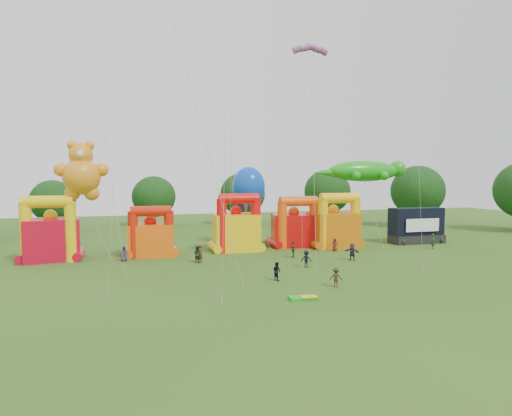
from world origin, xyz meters
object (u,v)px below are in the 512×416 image
object	(u,v)px
bouncy_castle_0	(51,236)
gecko_kite	(370,196)
octopus_kite	(252,201)
spectator_0	(124,254)
bouncy_castle_2	(236,229)
teddy_bear_kite	(89,200)
stage_trailer	(416,226)
spectator_4	(293,249)

from	to	relation	value
bouncy_castle_0	gecko_kite	bearing A→B (deg)	4.34
bouncy_castle_0	octopus_kite	size ratio (longest dim) A/B	0.68
gecko_kite	octopus_kite	xyz separation A→B (m)	(-16.66, 0.53, -0.55)
gecko_kite	spectator_0	size ratio (longest dim) A/B	8.83
octopus_kite	spectator_0	size ratio (longest dim) A/B	6.29
bouncy_castle_2	octopus_kite	xyz separation A→B (m)	(2.77, 2.94, 3.15)
teddy_bear_kite	spectator_0	world-z (taller)	teddy_bear_kite
teddy_bear_kite	stage_trailer	bearing A→B (deg)	2.80
bouncy_castle_2	stage_trailer	world-z (taller)	bouncy_castle_2
teddy_bear_kite	gecko_kite	xyz separation A→B (m)	(36.01, 4.87, -0.21)
spectator_4	gecko_kite	bearing A→B (deg)	151.76
gecko_kite	spectator_4	size ratio (longest dim) A/B	7.79
gecko_kite	octopus_kite	world-z (taller)	gecko_kite
bouncy_castle_2	gecko_kite	bearing A→B (deg)	7.09
bouncy_castle_0	octopus_kite	xyz separation A→B (m)	(23.49, 3.58, 3.14)
bouncy_castle_0	bouncy_castle_2	xyz separation A→B (m)	(20.72, 0.63, -0.01)
bouncy_castle_2	octopus_kite	distance (m)	5.12
teddy_bear_kite	gecko_kite	world-z (taller)	teddy_bear_kite
bouncy_castle_2	teddy_bear_kite	distance (m)	17.20
teddy_bear_kite	gecko_kite	distance (m)	36.34
bouncy_castle_2	spectator_0	xyz separation A→B (m)	(-13.13, -3.40, -1.84)
spectator_0	spectator_4	xyz separation A→B (m)	(18.18, -2.70, 0.11)
bouncy_castle_2	teddy_bear_kite	world-z (taller)	teddy_bear_kite
bouncy_castle_0	stage_trailer	xyz separation A→B (m)	(45.69, 0.21, -0.36)
bouncy_castle_0	teddy_bear_kite	xyz separation A→B (m)	(4.14, -1.82, 3.90)
bouncy_castle_0	stage_trailer	size ratio (longest dim) A/B	0.96
stage_trailer	spectator_4	world-z (taller)	stage_trailer
bouncy_castle_2	gecko_kite	xyz separation A→B (m)	(19.44, 2.42, 3.69)
bouncy_castle_2	teddy_bear_kite	size ratio (longest dim) A/B	0.54
octopus_kite	spectator_4	world-z (taller)	octopus_kite
stage_trailer	spectator_4	bearing A→B (deg)	-164.08
stage_trailer	gecko_kite	world-z (taller)	gecko_kite
bouncy_castle_0	stage_trailer	world-z (taller)	bouncy_castle_0
bouncy_castle_2	gecko_kite	size ratio (longest dim) A/B	0.48
spectator_4	octopus_kite	bearing A→B (deg)	-134.74
bouncy_castle_0	teddy_bear_kite	distance (m)	5.97
spectator_0	spectator_4	world-z (taller)	spectator_4
spectator_4	stage_trailer	bearing A→B (deg)	137.05
teddy_bear_kite	spectator_4	world-z (taller)	teddy_bear_kite
teddy_bear_kite	octopus_kite	bearing A→B (deg)	15.59
bouncy_castle_0	bouncy_castle_2	bearing A→B (deg)	1.75
bouncy_castle_2	stage_trailer	size ratio (longest dim) A/B	0.96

